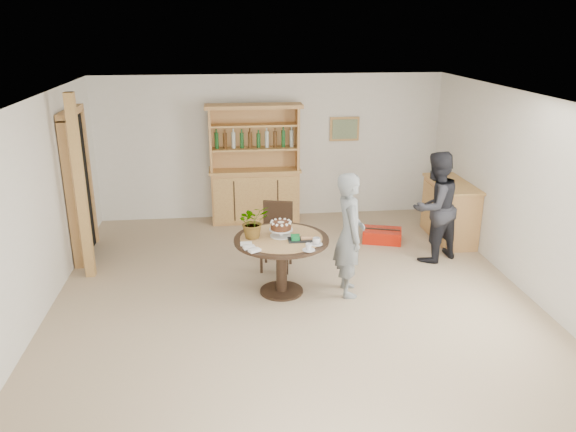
# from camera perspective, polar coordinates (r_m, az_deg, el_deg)

# --- Properties ---
(ground) EXTENTS (7.00, 7.00, 0.00)m
(ground) POSITION_cam_1_polar(r_m,az_deg,el_deg) (7.02, 0.75, -9.12)
(ground) COLOR tan
(ground) RESTS_ON ground
(room_shell) EXTENTS (6.04, 7.04, 2.52)m
(room_shell) POSITION_cam_1_polar(r_m,az_deg,el_deg) (6.40, 0.83, 4.79)
(room_shell) COLOR white
(room_shell) RESTS_ON ground
(doorway) EXTENTS (0.13, 1.10, 2.18)m
(doorway) POSITION_cam_1_polar(r_m,az_deg,el_deg) (8.70, -20.55, 3.12)
(doorway) COLOR black
(doorway) RESTS_ON ground
(pine_post) EXTENTS (0.12, 0.12, 2.50)m
(pine_post) POSITION_cam_1_polar(r_m,az_deg,el_deg) (7.86, -20.32, 2.62)
(pine_post) COLOR tan
(pine_post) RESTS_ON ground
(hutch) EXTENTS (1.62, 0.54, 2.04)m
(hutch) POSITION_cam_1_polar(r_m,az_deg,el_deg) (9.76, -3.37, 3.41)
(hutch) COLOR tan
(hutch) RESTS_ON ground
(sideboard) EXTENTS (0.54, 1.26, 0.94)m
(sideboard) POSITION_cam_1_polar(r_m,az_deg,el_deg) (9.32, 16.13, 0.52)
(sideboard) COLOR tan
(sideboard) RESTS_ON ground
(dining_table) EXTENTS (1.20, 1.20, 0.76)m
(dining_table) POSITION_cam_1_polar(r_m,az_deg,el_deg) (7.11, -0.67, -3.36)
(dining_table) COLOR black
(dining_table) RESTS_ON ground
(dining_chair) EXTENTS (0.51, 0.51, 0.95)m
(dining_chair) POSITION_cam_1_polar(r_m,az_deg,el_deg) (7.90, -1.14, -1.54)
(dining_chair) COLOR black
(dining_chair) RESTS_ON ground
(birthday_cake) EXTENTS (0.30, 0.30, 0.20)m
(birthday_cake) POSITION_cam_1_polar(r_m,az_deg,el_deg) (7.06, -0.72, -1.12)
(birthday_cake) COLOR white
(birthday_cake) RESTS_ON dining_table
(flower_vase) EXTENTS (0.47, 0.44, 0.42)m
(flower_vase) POSITION_cam_1_polar(r_m,az_deg,el_deg) (7.00, -3.58, -0.56)
(flower_vase) COLOR #3F7233
(flower_vase) RESTS_ON dining_table
(gift_tray) EXTENTS (0.30, 0.20, 0.08)m
(gift_tray) POSITION_cam_1_polar(r_m,az_deg,el_deg) (6.95, 1.18, -2.30)
(gift_tray) COLOR black
(gift_tray) RESTS_ON dining_table
(coffee_cup_a) EXTENTS (0.15, 0.15, 0.09)m
(coffee_cup_a) POSITION_cam_1_polar(r_m,az_deg,el_deg) (6.83, 2.90, -2.60)
(coffee_cup_a) COLOR silver
(coffee_cup_a) RESTS_ON dining_table
(coffee_cup_b) EXTENTS (0.15, 0.15, 0.08)m
(coffee_cup_b) POSITION_cam_1_polar(r_m,az_deg,el_deg) (6.66, 2.12, -3.22)
(coffee_cup_b) COLOR silver
(coffee_cup_b) RESTS_ON dining_table
(napkins) EXTENTS (0.24, 0.33, 0.03)m
(napkins) POSITION_cam_1_polar(r_m,az_deg,el_deg) (6.73, -3.89, -3.17)
(napkins) COLOR white
(napkins) RESTS_ON dining_table
(teen_boy) EXTENTS (0.40, 0.60, 1.60)m
(teen_boy) POSITION_cam_1_polar(r_m,az_deg,el_deg) (7.08, 6.27, -1.89)
(teen_boy) COLOR slate
(teen_boy) RESTS_ON ground
(adult_person) EXTENTS (0.98, 0.90, 1.62)m
(adult_person) POSITION_cam_1_polar(r_m,az_deg,el_deg) (8.32, 14.69, 0.90)
(adult_person) COLOR black
(adult_person) RESTS_ON ground
(red_suitcase) EXTENTS (0.69, 0.56, 0.21)m
(red_suitcase) POSITION_cam_1_polar(r_m,az_deg,el_deg) (9.08, 9.53, -1.95)
(red_suitcase) COLOR red
(red_suitcase) RESTS_ON ground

